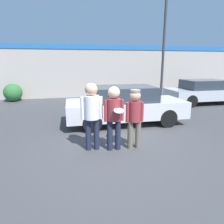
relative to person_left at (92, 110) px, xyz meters
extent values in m
plane|color=#3F3F42|center=(0.65, 0.18, -1.09)|extent=(56.00, 56.00, 0.00)
cube|color=#B2A89E|center=(0.65, 8.67, 0.63)|extent=(24.00, 0.18, 3.44)
cube|color=#2666B2|center=(0.65, 8.56, 2.19)|extent=(24.00, 0.04, 0.30)
cylinder|color=#1E2338|center=(-0.11, 0.00, -0.66)|extent=(0.15, 0.15, 0.86)
cylinder|color=#1E2338|center=(0.11, 0.00, -0.66)|extent=(0.15, 0.15, 0.86)
cylinder|color=silver|center=(0.00, 0.00, 0.07)|extent=(0.40, 0.40, 0.61)
cylinder|color=silver|center=(-0.24, 0.00, 0.05)|extent=(0.09, 0.09, 0.59)
cylinder|color=silver|center=(0.24, 0.00, 0.05)|extent=(0.09, 0.09, 0.59)
sphere|color=tan|center=(0.00, 0.00, 0.54)|extent=(0.32, 0.32, 0.32)
cylinder|color=#1E2338|center=(0.45, -0.12, -0.68)|extent=(0.15, 0.15, 0.82)
cylinder|color=#1E2338|center=(0.67, -0.12, -0.68)|extent=(0.15, 0.15, 0.82)
cylinder|color=maroon|center=(0.56, -0.12, 0.01)|extent=(0.35, 0.35, 0.58)
cylinder|color=maroon|center=(0.34, -0.12, -0.01)|extent=(0.09, 0.09, 0.56)
cylinder|color=maroon|center=(0.78, -0.12, -0.01)|extent=(0.09, 0.09, 0.56)
sphere|color=#DBB28E|center=(0.56, -0.12, 0.46)|extent=(0.31, 0.31, 0.31)
cylinder|color=silver|center=(0.63, -0.38, 0.04)|extent=(0.25, 0.24, 0.10)
cylinder|color=#665B4C|center=(1.01, -0.14, -0.71)|extent=(0.15, 0.15, 0.77)
cylinder|color=#665B4C|center=(1.23, -0.14, -0.71)|extent=(0.15, 0.15, 0.77)
cylinder|color=maroon|center=(1.12, -0.14, -0.05)|extent=(0.32, 0.32, 0.54)
cylinder|color=maroon|center=(0.92, -0.14, -0.08)|extent=(0.09, 0.09, 0.53)
cylinder|color=maroon|center=(1.32, -0.14, -0.08)|extent=(0.09, 0.09, 0.53)
sphere|color=tan|center=(1.12, -0.14, 0.36)|extent=(0.29, 0.29, 0.29)
cylinder|color=gray|center=(1.12, -0.14, 0.49)|extent=(0.26, 0.26, 0.06)
cube|color=silver|center=(1.52, 2.17, -0.51)|extent=(4.44, 1.77, 0.61)
cube|color=#28333D|center=(1.44, 2.17, 0.07)|extent=(2.31, 1.52, 0.54)
cylinder|color=black|center=(2.90, 2.95, -0.76)|extent=(0.66, 0.22, 0.66)
cylinder|color=black|center=(2.90, 1.38, -0.76)|extent=(0.66, 0.22, 0.66)
cylinder|color=black|center=(0.15, 2.95, -0.76)|extent=(0.66, 0.22, 0.66)
cylinder|color=black|center=(0.15, 1.38, -0.76)|extent=(0.66, 0.22, 0.66)
cube|color=#B7BABF|center=(6.97, 5.00, -0.53)|extent=(4.23, 1.84, 0.57)
cube|color=#28333D|center=(6.89, 5.00, 0.00)|extent=(2.20, 1.58, 0.50)
cylinder|color=black|center=(8.28, 5.83, -0.77)|extent=(0.65, 0.22, 0.65)
cylinder|color=black|center=(5.66, 5.83, -0.77)|extent=(0.65, 0.22, 0.65)
cylinder|color=black|center=(5.66, 4.18, -0.77)|extent=(0.65, 0.22, 0.65)
cylinder|color=#38383D|center=(3.90, 4.13, 1.69)|extent=(0.12, 0.12, 5.56)
sphere|color=#2D6B33|center=(-3.92, 7.94, -0.56)|extent=(1.07, 1.07, 1.07)
camera|label=1|loc=(-0.52, -5.02, 1.19)|focal=32.00mm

